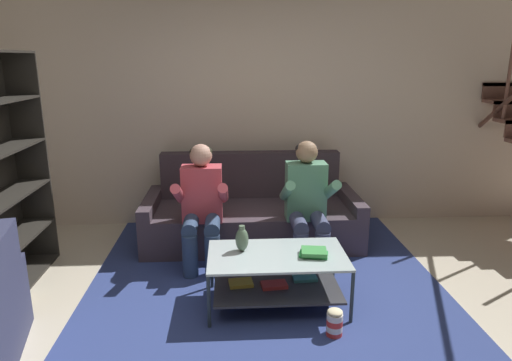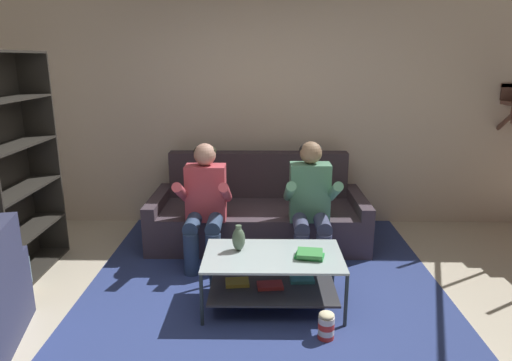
{
  "view_description": "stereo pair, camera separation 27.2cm",
  "coord_description": "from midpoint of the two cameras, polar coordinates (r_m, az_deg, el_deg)",
  "views": [
    {
      "loc": [
        -0.1,
        -2.83,
        1.92
      ],
      "look_at": [
        0.12,
        0.89,
        0.92
      ],
      "focal_mm": 32.0,
      "sensor_mm": 36.0,
      "label": 1
    },
    {
      "loc": [
        0.17,
        -2.84,
        1.92
      ],
      "look_at": [
        0.12,
        0.89,
        0.92
      ],
      "focal_mm": 32.0,
      "sensor_mm": 36.0,
      "label": 2
    }
  ],
  "objects": [
    {
      "name": "ground",
      "position": [
        3.42,
        -3.58,
        -19.06
      ],
      "size": [
        16.8,
        16.8,
        0.0
      ],
      "primitive_type": "plane",
      "color": "beige"
    },
    {
      "name": "back_partition",
      "position": [
        5.32,
        -3.83,
        9.93
      ],
      "size": [
        8.4,
        0.12,
        2.9
      ],
      "primitive_type": "cube",
      "color": "beige",
      "rests_on": "ground"
    },
    {
      "name": "couch",
      "position": [
        4.94,
        -2.11,
        -4.32
      ],
      "size": [
        2.25,
        0.96,
        0.91
      ],
      "color": "#41353E",
      "rests_on": "ground"
    },
    {
      "name": "person_seated_left",
      "position": [
        4.3,
        -8.62,
        -2.69
      ],
      "size": [
        0.5,
        0.58,
        1.15
      ],
      "color": "navy",
      "rests_on": "ground"
    },
    {
      "name": "person_seated_right",
      "position": [
        4.32,
        4.65,
        -2.35
      ],
      "size": [
        0.5,
        0.58,
        1.17
      ],
      "color": "#3C4261",
      "rests_on": "ground"
    },
    {
      "name": "coffee_table",
      "position": [
        3.67,
        0.4,
        -11.34
      ],
      "size": [
        1.08,
        0.64,
        0.44
      ],
      "color": "#A8BCBE",
      "rests_on": "ground"
    },
    {
      "name": "area_rug",
      "position": [
        4.29,
        -0.93,
        -11.47
      ],
      "size": [
        3.06,
        3.32,
        0.01
      ],
      "color": "navy",
      "rests_on": "ground"
    },
    {
      "name": "vase",
      "position": [
        3.63,
        -3.93,
        -7.34
      ],
      "size": [
        0.1,
        0.1,
        0.21
      ],
      "color": "#516851",
      "rests_on": "coffee_table"
    },
    {
      "name": "book_stack",
      "position": [
        3.58,
        5.06,
        -9.01
      ],
      "size": [
        0.24,
        0.19,
        0.05
      ],
      "color": "green",
      "rests_on": "coffee_table"
    },
    {
      "name": "popcorn_tub",
      "position": [
        3.4,
        7.45,
        -17.26
      ],
      "size": [
        0.12,
        0.12,
        0.21
      ],
      "color": "red",
      "rests_on": "ground"
    }
  ]
}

